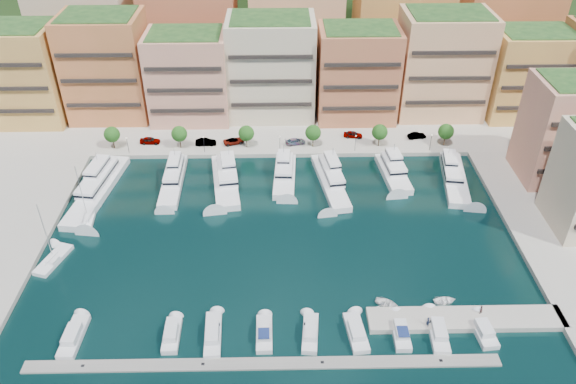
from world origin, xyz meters
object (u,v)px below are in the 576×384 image
(yacht_1, at_px, (174,178))
(yacht_3, at_px, (285,173))
(car_5, at_px, (417,136))
(cruiser_9, at_px, (483,331))
(cruiser_7, at_px, (400,332))
(car_2, at_px, (234,141))
(tree_5, at_px, (446,132))
(car_3, at_px, (295,141))
(lamppost_0, at_px, (127,143))
(yacht_2, at_px, (225,178))
(cruiser_5, at_px, (310,333))
(tender_2, at_px, (445,301))
(cruiser_6, at_px, (356,333))
(car_1, at_px, (206,142))
(yacht_5, at_px, (393,171))
(yacht_4, at_px, (330,179))
(lamppost_2, at_px, (280,141))
(cruiser_0, at_px, (74,337))
(lamppost_3, at_px, (356,140))
(tender_0, at_px, (387,303))
(person_1, at_px, (481,309))
(cruiser_3, at_px, (213,335))
(car_4, at_px, (353,134))
(cruiser_4, at_px, (264,334))
(tree_3, at_px, (313,133))
(lamppost_4, at_px, (431,140))
(tree_0, at_px, (112,134))
(yacht_6, at_px, (454,176))
(tree_4, at_px, (380,132))
(cruiser_8, at_px, (438,332))
(person_0, at_px, (428,321))
(lamppost_1, at_px, (204,142))
(sailboat_1, at_px, (53,260))
(sailboat_2, at_px, (87,220))
(tree_2, at_px, (246,133))
(car_0, at_px, (150,140))

(yacht_1, distance_m, yacht_3, 24.80)
(car_5, bearing_deg, cruiser_9, 167.80)
(cruiser_7, height_order, car_2, car_2)
(tree_5, height_order, car_3, tree_5)
(lamppost_0, distance_m, yacht_2, 26.63)
(cruiser_5, distance_m, tender_2, 24.17)
(cruiser_6, relative_size, car_1, 1.64)
(yacht_5, bearing_deg, yacht_4, -168.60)
(lamppost_0, height_order, lamppost_2, same)
(cruiser_0, bearing_deg, car_2, 70.09)
(lamppost_3, bearing_deg, tender_0, -90.37)
(yacht_5, relative_size, person_1, 9.98)
(cruiser_3, relative_size, car_4, 1.97)
(cruiser_4, distance_m, car_3, 59.65)
(tree_3, distance_m, lamppost_4, 28.11)
(cruiser_4, bearing_deg, tree_0, 122.60)
(yacht_6, xyz_separation_m, cruiser_6, (-27.08, -44.17, -0.66))
(cruiser_3, xyz_separation_m, cruiser_7, (29.76, -0.00, 0.02))
(tree_4, distance_m, tree_5, 16.00)
(cruiser_8, bearing_deg, tender_2, 66.93)
(cruiser_3, xyz_separation_m, cruiser_4, (8.11, 0.00, 0.02))
(yacht_4, bearing_deg, person_0, -74.06)
(lamppost_2, xyz_separation_m, yacht_2, (-12.18, -11.61, -2.62))
(tree_3, xyz_separation_m, person_1, (24.44, -54.66, -2.95))
(lamppost_1, bearing_deg, sailboat_1, -122.75)
(cruiser_8, bearing_deg, lamppost_0, 137.43)
(tree_0, height_order, yacht_5, tree_0)
(person_1, bearing_deg, sailboat_1, -39.05)
(cruiser_6, distance_m, car_3, 59.81)
(cruiser_0, bearing_deg, yacht_6, 31.62)
(cruiser_0, xyz_separation_m, car_4, (51.17, 62.39, 1.25))
(tree_4, distance_m, person_0, 57.23)
(lamppost_4, xyz_separation_m, yacht_5, (-10.41, -9.31, -2.62))
(lamppost_2, relative_size, car_5, 0.93)
(car_2, bearing_deg, cruiser_7, -172.17)
(yacht_4, distance_m, sailboat_2, 51.95)
(lamppost_3, relative_size, car_3, 0.85)
(yacht_2, bearing_deg, car_1, 111.33)
(tree_2, height_order, sailboat_2, sailboat_2)
(cruiser_9, relative_size, person_1, 4.61)
(lamppost_3, height_order, car_4, lamppost_3)
(tree_4, height_order, car_4, tree_4)
(yacht_4, xyz_separation_m, cruiser_0, (-43.99, -43.56, -0.54))
(car_0, relative_size, car_2, 0.96)
(yacht_2, height_order, yacht_4, same)
(tree_3, xyz_separation_m, sailboat_2, (-47.22, -27.48, -4.42))
(tree_3, xyz_separation_m, lamppost_1, (-26.00, -2.30, -0.92))
(yacht_2, bearing_deg, yacht_3, 7.52)
(tree_3, height_order, yacht_5, tree_3)
(cruiser_4, distance_m, person_1, 35.47)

